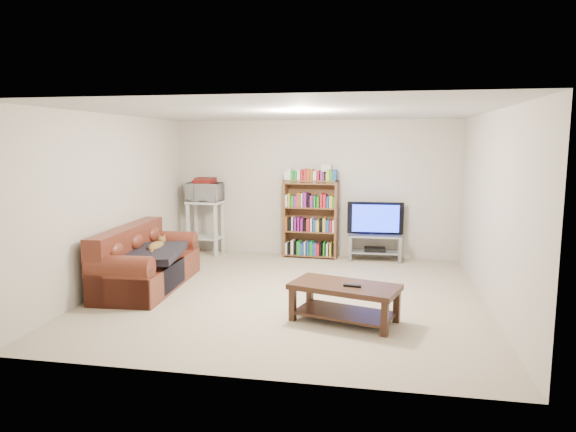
% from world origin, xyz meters
% --- Properties ---
extents(floor, '(5.00, 5.00, 0.00)m').
position_xyz_m(floor, '(0.00, 0.00, 0.00)').
color(floor, '#C1AF90').
rests_on(floor, ground).
extents(ceiling, '(5.00, 5.00, 0.00)m').
position_xyz_m(ceiling, '(0.00, 0.00, 2.40)').
color(ceiling, white).
rests_on(ceiling, ground).
extents(wall_back, '(5.00, 0.00, 5.00)m').
position_xyz_m(wall_back, '(0.00, 2.50, 1.20)').
color(wall_back, beige).
rests_on(wall_back, ground).
extents(wall_front, '(5.00, 0.00, 5.00)m').
position_xyz_m(wall_front, '(0.00, -2.50, 1.20)').
color(wall_front, beige).
rests_on(wall_front, ground).
extents(wall_left, '(0.00, 5.00, 5.00)m').
position_xyz_m(wall_left, '(-2.50, 0.00, 1.20)').
color(wall_left, beige).
rests_on(wall_left, ground).
extents(wall_right, '(0.00, 5.00, 5.00)m').
position_xyz_m(wall_right, '(2.50, 0.00, 1.20)').
color(wall_right, beige).
rests_on(wall_right, ground).
extents(sofa, '(0.97, 2.03, 0.85)m').
position_xyz_m(sofa, '(-2.09, -0.02, 0.30)').
color(sofa, '#5F2618').
rests_on(sofa, floor).
extents(blanket, '(0.90, 1.09, 0.18)m').
position_xyz_m(blanket, '(-1.90, -0.14, 0.51)').
color(blanket, black).
rests_on(blanket, sofa).
extents(cat, '(0.25, 0.55, 0.16)m').
position_xyz_m(cat, '(-1.91, 0.04, 0.57)').
color(cat, brown).
rests_on(cat, sofa).
extents(coffee_table, '(1.31, 0.90, 0.43)m').
position_xyz_m(coffee_table, '(0.80, -0.92, 0.30)').
color(coffee_table, '#321C11').
rests_on(coffee_table, floor).
extents(remote, '(0.20, 0.08, 0.02)m').
position_xyz_m(remote, '(0.89, -1.00, 0.45)').
color(remote, black).
rests_on(remote, coffee_table).
extents(tv_stand, '(0.91, 0.43, 0.45)m').
position_xyz_m(tv_stand, '(1.08, 2.23, 0.30)').
color(tv_stand, '#999EA3').
rests_on(tv_stand, floor).
extents(television, '(0.96, 0.16, 0.55)m').
position_xyz_m(television, '(1.08, 2.23, 0.72)').
color(television, black).
rests_on(television, tv_stand).
extents(dvd_player, '(0.37, 0.26, 0.06)m').
position_xyz_m(dvd_player, '(1.08, 2.23, 0.19)').
color(dvd_player, black).
rests_on(dvd_player, tv_stand).
extents(bookshelf, '(0.96, 0.34, 1.37)m').
position_xyz_m(bookshelf, '(-0.04, 2.27, 0.71)').
color(bookshelf, brown).
rests_on(bookshelf, floor).
extents(shelf_clutter, '(0.70, 0.22, 0.28)m').
position_xyz_m(shelf_clutter, '(0.06, 2.28, 1.47)').
color(shelf_clutter, silver).
rests_on(shelf_clutter, bookshelf).
extents(microwave_stand, '(0.63, 0.47, 0.97)m').
position_xyz_m(microwave_stand, '(-1.95, 2.18, 0.62)').
color(microwave_stand, silver).
rests_on(microwave_stand, floor).
extents(microwave, '(0.61, 0.43, 0.33)m').
position_xyz_m(microwave, '(-1.95, 2.18, 1.13)').
color(microwave, silver).
rests_on(microwave, microwave_stand).
extents(game_boxes, '(0.37, 0.32, 0.05)m').
position_xyz_m(game_boxes, '(-1.95, 2.18, 1.32)').
color(game_boxes, maroon).
rests_on(game_boxes, microwave).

